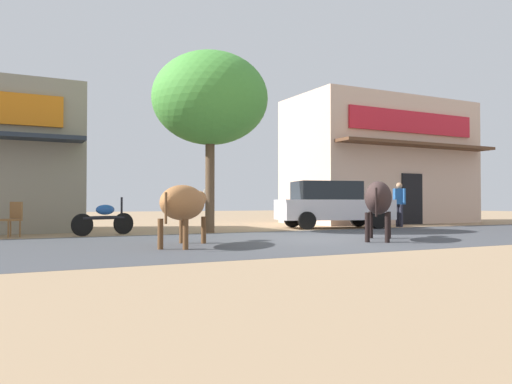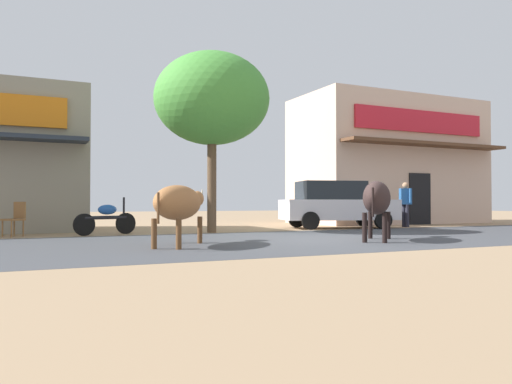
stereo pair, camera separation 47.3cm
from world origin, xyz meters
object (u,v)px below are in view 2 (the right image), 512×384
Objects in this scene: pedestrian_by_shop at (405,201)px; cafe_chair_near_tree at (16,217)px; cow_near_brown at (180,203)px; parked_hatchback_car at (336,204)px; roadside_tree at (212,99)px; cow_far_dark at (377,199)px; parked_motorcycle at (107,218)px.

pedestrian_by_shop is 12.94m from cafe_chair_near_tree.
parked_hatchback_car is at bearing 33.62° from cow_near_brown.
cafe_chair_near_tree is at bearing 174.88° from roadside_tree.
cafe_chair_near_tree is at bearing -179.41° from parked_hatchback_car.
parked_hatchback_car reaches higher than cow_far_dark.
parked_motorcycle is 1.08× the size of pedestrian_by_shop.
parked_motorcycle is 0.81× the size of cow_far_dark.
cafe_chair_near_tree is at bearing 174.19° from parked_motorcycle.
parked_hatchback_car is 10.17m from cafe_chair_near_tree.
parked_motorcycle is at bearing 100.69° from cow_near_brown.
cow_near_brown is at bearing -79.31° from parked_motorcycle.
cow_near_brown is 10.70m from pedestrian_by_shop.
roadside_tree is at bearing 61.77° from cow_near_brown.
cow_far_dark is (-2.39, -5.25, 0.15)m from parked_hatchback_car.
parked_hatchback_car is 8.46m from cow_near_brown.
cow_near_brown is at bearing -118.23° from roadside_tree.
cafe_chair_near_tree is (-10.16, -0.10, -0.33)m from parked_hatchback_car.
roadside_tree reaches higher than parked_hatchback_car.
pedestrian_by_shop is at bearing 1.34° from roadside_tree.
cow_far_dark is at bearing -114.45° from parked_hatchback_car.
parked_hatchback_car reaches higher than cafe_chair_near_tree.
cafe_chair_near_tree is at bearing 146.49° from cow_far_dark.
roadside_tree is 6.08m from cow_far_dark.
parked_hatchback_car is 1.64× the size of cow_near_brown.
parked_hatchback_car is at bearing 0.59° from cafe_chair_near_tree.
cow_far_dark reaches higher than parked_motorcycle.
cow_near_brown is 4.70m from cow_far_dark.
cow_far_dark is at bearing -6.94° from cow_near_brown.
cow_far_dark is at bearing -41.89° from parked_motorcycle.
parked_motorcycle is at bearing -5.81° from cafe_chair_near_tree.
pedestrian_by_shop is 1.79× the size of cafe_chair_near_tree.
parked_motorcycle is 4.45m from cow_near_brown.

